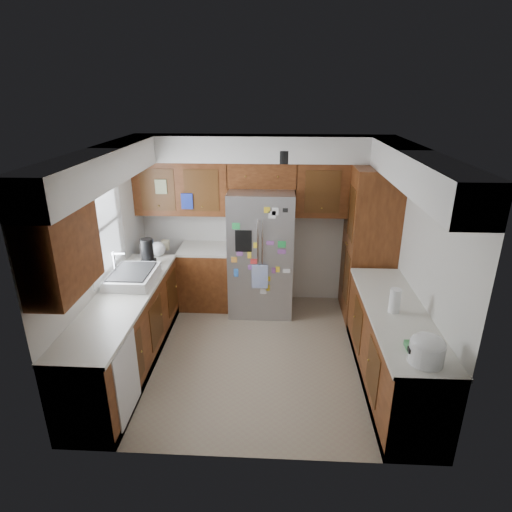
# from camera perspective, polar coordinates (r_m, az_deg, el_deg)

# --- Properties ---
(floor) EXTENTS (3.60, 3.60, 0.00)m
(floor) POSITION_cam_1_polar(r_m,az_deg,el_deg) (5.45, 0.10, -12.98)
(floor) COLOR gray
(floor) RESTS_ON ground
(room_shell) EXTENTS (3.64, 3.24, 2.52)m
(room_shell) POSITION_cam_1_polar(r_m,az_deg,el_deg) (5.03, -0.88, 6.92)
(room_shell) COLOR beige
(room_shell) RESTS_ON ground
(left_counter_run) EXTENTS (1.36, 3.20, 0.92)m
(left_counter_run) POSITION_cam_1_polar(r_m,az_deg,el_deg) (5.48, -14.40, -8.29)
(left_counter_run) COLOR #46200D
(left_counter_run) RESTS_ON ground
(right_counter_run) EXTENTS (0.63, 2.25, 0.92)m
(right_counter_run) POSITION_cam_1_polar(r_m,az_deg,el_deg) (4.98, 17.69, -12.00)
(right_counter_run) COLOR #46200D
(right_counter_run) RESTS_ON ground
(pantry) EXTENTS (0.60, 0.90, 2.15)m
(pantry) POSITION_cam_1_polar(r_m,az_deg,el_deg) (6.12, 14.85, 1.55)
(pantry) COLOR #46200D
(pantry) RESTS_ON ground
(fridge) EXTENTS (0.90, 0.79, 1.80)m
(fridge) POSITION_cam_1_polar(r_m,az_deg,el_deg) (6.11, 0.69, 0.49)
(fridge) COLOR #959499
(fridge) RESTS_ON ground
(bridge_cabinet) EXTENTS (0.96, 0.34, 0.35)m
(bridge_cabinet) POSITION_cam_1_polar(r_m,az_deg,el_deg) (6.03, 0.83, 10.85)
(bridge_cabinet) COLOR #46200D
(bridge_cabinet) RESTS_ON fridge
(fridge_top_items) EXTENTS (0.85, 0.37, 0.29)m
(fridge_top_items) POSITION_cam_1_polar(r_m,az_deg,el_deg) (5.95, 0.98, 13.70)
(fridge_top_items) COLOR #2024AC
(fridge_top_items) RESTS_ON bridge_cabinet
(sink_assembly) EXTENTS (0.52, 0.70, 0.37)m
(sink_assembly) POSITION_cam_1_polar(r_m,az_deg,el_deg) (5.33, -16.15, -2.60)
(sink_assembly) COLOR silver
(sink_assembly) RESTS_ON left_counter_run
(left_counter_clutter) EXTENTS (0.36, 0.85, 0.38)m
(left_counter_clutter) POSITION_cam_1_polar(r_m,az_deg,el_deg) (5.92, -13.81, 0.70)
(left_counter_clutter) COLOR black
(left_counter_clutter) RESTS_ON left_counter_run
(rice_cooker) EXTENTS (0.30, 0.29, 0.26)m
(rice_cooker) POSITION_cam_1_polar(r_m,az_deg,el_deg) (3.93, 21.86, -11.41)
(rice_cooker) COLOR white
(rice_cooker) RESTS_ON right_counter_run
(paper_towel) EXTENTS (0.11, 0.11, 0.26)m
(paper_towel) POSITION_cam_1_polar(r_m,az_deg,el_deg) (4.64, 18.03, -5.68)
(paper_towel) COLOR white
(paper_towel) RESTS_ON right_counter_run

